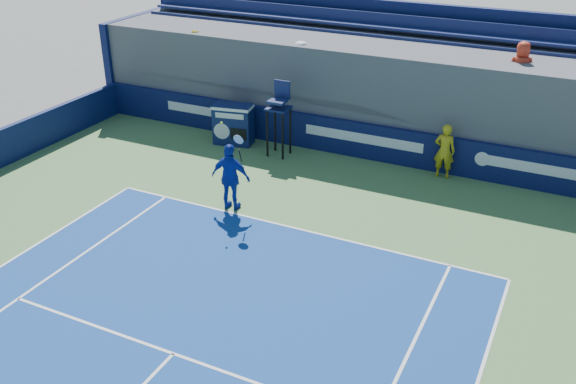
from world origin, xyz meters
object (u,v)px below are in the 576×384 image
at_px(match_clock, 233,123).
at_px(umpire_chair, 279,111).
at_px(tennis_player, 231,177).
at_px(ball_person, 445,151).

height_order(match_clock, umpire_chair, umpire_chair).
bearing_deg(tennis_player, ball_person, 44.24).
relative_size(ball_person, match_clock, 1.20).
xyz_separation_m(ball_person, tennis_player, (-4.75, -4.62, 0.10)).
height_order(ball_person, tennis_player, tennis_player).
relative_size(ball_person, umpire_chair, 0.69).
distance_m(ball_person, tennis_player, 6.63).
bearing_deg(tennis_player, match_clock, 119.65).
bearing_deg(match_clock, tennis_player, -60.35).
distance_m(ball_person, umpire_chair, 5.36).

